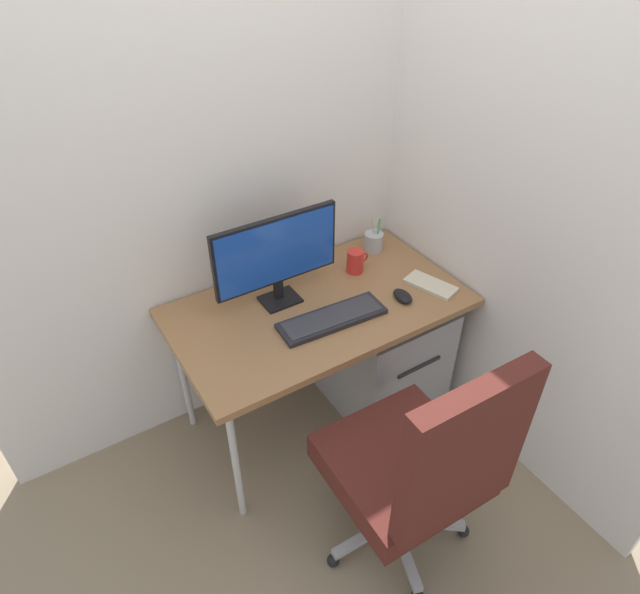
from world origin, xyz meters
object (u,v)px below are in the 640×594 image
at_px(keyboard, 332,318).
at_px(pen_holder, 374,241).
at_px(office_chair, 421,465).
at_px(notebook, 431,285).
at_px(coffee_mug, 355,261).
at_px(filing_cabinet, 379,350).
at_px(monitor, 277,254).
at_px(mouse, 403,296).

distance_m(keyboard, pen_holder, 0.58).
bearing_deg(office_chair, notebook, 47.73).
xyz_separation_m(pen_holder, coffee_mug, (-0.18, -0.10, 0.01)).
xyz_separation_m(office_chair, pen_holder, (0.53, 1.00, 0.20)).
distance_m(keyboard, notebook, 0.50).
distance_m(filing_cabinet, monitor, 0.79).
height_order(office_chair, monitor, monitor).
bearing_deg(mouse, pen_holder, 75.87).
distance_m(monitor, mouse, 0.57).
height_order(keyboard, pen_holder, pen_holder).
bearing_deg(monitor, pen_holder, 10.36).
bearing_deg(coffee_mug, pen_holder, 29.67).
height_order(filing_cabinet, notebook, notebook).
relative_size(office_chair, notebook, 4.72).
bearing_deg(coffee_mug, monitor, -179.62).
xyz_separation_m(filing_cabinet, pen_holder, (0.13, 0.27, 0.45)).
relative_size(monitor, pen_holder, 3.16).
xyz_separation_m(office_chair, keyboard, (0.06, 0.65, 0.17)).
xyz_separation_m(filing_cabinet, monitor, (-0.45, 0.16, 0.63)).
bearing_deg(notebook, pen_holder, 77.15).
height_order(mouse, pen_holder, pen_holder).
bearing_deg(monitor, office_chair, -86.47).
height_order(monitor, mouse, monitor).
xyz_separation_m(notebook, coffee_mug, (-0.22, 0.28, 0.05)).
relative_size(filing_cabinet, keyboard, 1.31).
relative_size(keyboard, coffee_mug, 4.13).
bearing_deg(mouse, filing_cabinet, 94.07).
height_order(notebook, coffee_mug, coffee_mug).
bearing_deg(coffee_mug, mouse, -79.95).
relative_size(notebook, coffee_mug, 2.02).
relative_size(keyboard, notebook, 2.04).
xyz_separation_m(keyboard, mouse, (0.34, -0.04, 0.01)).
relative_size(filing_cabinet, pen_holder, 3.45).
xyz_separation_m(mouse, pen_holder, (0.13, 0.39, 0.03)).
xyz_separation_m(mouse, coffee_mug, (-0.05, 0.28, 0.04)).
xyz_separation_m(office_chair, filing_cabinet, (0.40, 0.74, -0.24)).
distance_m(pen_holder, notebook, 0.39).
relative_size(monitor, coffee_mug, 4.94).
bearing_deg(mouse, keyboard, 177.62).
distance_m(office_chair, mouse, 0.75).
relative_size(monitor, notebook, 2.44).
bearing_deg(filing_cabinet, notebook, -35.50).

